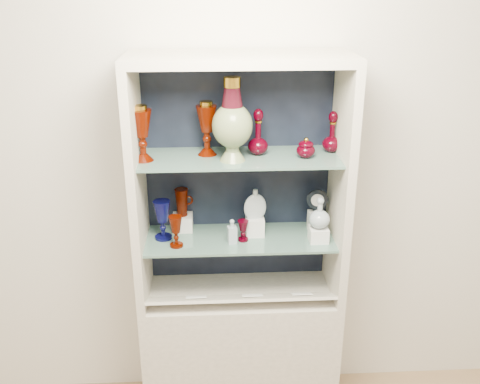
{
  "coord_description": "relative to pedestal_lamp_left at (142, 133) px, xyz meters",
  "views": [
    {
      "loc": [
        -0.13,
        -0.81,
        2.25
      ],
      "look_at": [
        0.0,
        1.53,
        1.3
      ],
      "focal_mm": 40.0,
      "sensor_mm": 36.0,
      "label": 1
    }
  ],
  "objects": [
    {
      "name": "clear_round_decanter",
      "position": [
        0.82,
        -0.03,
        -0.4
      ],
      "size": [
        0.13,
        0.13,
        0.15
      ],
      "primitive_type": null,
      "rotation": [
        0.0,
        0.0,
        0.34
      ],
      "color": "#8F9EA9",
      "rests_on": "riser_clear_round_decanter"
    },
    {
      "name": "cabinet_top_cap",
      "position": [
        0.44,
        0.01,
        0.32
      ],
      "size": [
        1.0,
        0.4,
        0.04
      ],
      "primitive_type": "cube",
      "color": "#BAB19E",
      "rests_on": "cabinet_side_left"
    },
    {
      "name": "ruby_pitcher",
      "position": [
        0.15,
        0.14,
        -0.4
      ],
      "size": [
        0.12,
        0.09,
        0.14
      ],
      "primitive_type": null,
      "rotation": [
        0.0,
        0.0,
        0.21
      ],
      "color": "#490D00",
      "rests_on": "riser_ruby_pitcher"
    },
    {
      "name": "flat_flask",
      "position": [
        0.52,
        0.06,
        -0.38
      ],
      "size": [
        0.12,
        0.06,
        0.16
      ],
      "primitive_type": null,
      "rotation": [
        0.0,
        0.0,
        0.15
      ],
      "color": "#AABABF",
      "rests_on": "riser_flat_flask"
    },
    {
      "name": "riser_flat_flask",
      "position": [
        0.52,
        0.06,
        -0.5
      ],
      "size": [
        0.09,
        0.09,
        0.09
      ],
      "primitive_type": "cube",
      "color": "silver",
      "rests_on": "shelf_lower"
    },
    {
      "name": "cabinet_side_left",
      "position": [
        -0.04,
        0.01,
        -0.27
      ],
      "size": [
        0.04,
        0.4,
        1.15
      ],
      "primitive_type": "cube",
      "color": "#BAB19E",
      "rests_on": "cabinet_base"
    },
    {
      "name": "riser_cameo_medallion",
      "position": [
        0.83,
        0.09,
        -0.5
      ],
      "size": [
        0.08,
        0.08,
        0.1
      ],
      "primitive_type": "cube",
      "color": "silver",
      "rests_on": "shelf_lower"
    },
    {
      "name": "pedestal_lamp_left",
      "position": [
        0.0,
        0.0,
        0.0
      ],
      "size": [
        0.11,
        0.11,
        0.25
      ],
      "primitive_type": null,
      "rotation": [
        0.0,
        0.0,
        -0.15
      ],
      "color": "#490D00",
      "rests_on": "shelf_upper"
    },
    {
      "name": "lidded_bowl",
      "position": [
        0.74,
        0.0,
        -0.08
      ],
      "size": [
        0.11,
        0.11,
        0.1
      ],
      "primitive_type": null,
      "rotation": [
        0.0,
        0.0,
        -0.31
      ],
      "color": "#42000D",
      "rests_on": "shelf_upper"
    },
    {
      "name": "label_card_1",
      "position": [
        0.49,
        -0.1,
        -0.8
      ],
      "size": [
        0.1,
        0.06,
        0.03
      ],
      "primitive_type": "cube",
      "rotation": [
        -0.44,
        0.0,
        0.0
      ],
      "color": "white",
      "rests_on": "label_ledge"
    },
    {
      "name": "ruby_goblet_small",
      "position": [
        0.45,
        -0.0,
        -0.49
      ],
      "size": [
        0.07,
        0.07,
        0.11
      ],
      "primitive_type": null,
      "rotation": [
        0.0,
        0.0,
        0.29
      ],
      "color": "#42000D",
      "rests_on": "shelf_lower"
    },
    {
      "name": "ruby_goblet_tall",
      "position": [
        0.13,
        -0.05,
        -0.47
      ],
      "size": [
        0.08,
        0.08,
        0.16
      ],
      "primitive_type": null,
      "rotation": [
        0.0,
        0.0,
        0.34
      ],
      "color": "#490D00",
      "rests_on": "shelf_lower"
    },
    {
      "name": "label_card_2",
      "position": [
        0.22,
        -0.1,
        -0.8
      ],
      "size": [
        0.1,
        0.06,
        0.03
      ],
      "primitive_type": "cube",
      "rotation": [
        -0.44,
        0.0,
        0.0
      ],
      "color": "white",
      "rests_on": "label_ledge"
    },
    {
      "name": "shelf_lower",
      "position": [
        0.44,
        0.03,
        -0.55
      ],
      "size": [
        0.92,
        0.34,
        0.01
      ],
      "primitive_type": "cube",
      "color": "slate",
      "rests_on": "cabinet_side_left"
    },
    {
      "name": "cabinet_back_panel",
      "position": [
        0.44,
        0.2,
        -0.27
      ],
      "size": [
        0.98,
        0.02,
        1.15
      ],
      "primitive_type": "cube",
      "color": "black",
      "rests_on": "cabinet_base"
    },
    {
      "name": "ruby_decanter_b",
      "position": [
        0.88,
        0.08,
        -0.02
      ],
      "size": [
        0.11,
        0.11,
        0.21
      ],
      "primitive_type": null,
      "rotation": [
        0.0,
        0.0,
        -0.21
      ],
      "color": "#42000D",
      "rests_on": "shelf_upper"
    },
    {
      "name": "pedestal_lamp_right",
      "position": [
        0.29,
        0.07,
        -0.0
      ],
      "size": [
        0.12,
        0.12,
        0.25
      ],
      "primitive_type": null,
      "rotation": [
        0.0,
        0.0,
        0.32
      ],
      "color": "#490D00",
      "rests_on": "shelf_upper"
    },
    {
      "name": "label_ledge",
      "position": [
        0.44,
        -0.1,
        -0.82
      ],
      "size": [
        0.92,
        0.17,
        0.09
      ],
      "primitive_type": "cube",
      "rotation": [
        -0.44,
        0.0,
        0.0
      ],
      "color": "#BAB19E",
      "rests_on": "cabinet_base"
    },
    {
      "name": "clear_square_bottle",
      "position": [
        0.4,
        -0.02,
        -0.49
      ],
      "size": [
        0.05,
        0.05,
        0.12
      ],
      "primitive_type": null,
      "rotation": [
        0.0,
        0.0,
        0.18
      ],
      "color": "#8F9EA9",
      "rests_on": "shelf_lower"
    },
    {
      "name": "enamel_urn",
      "position": [
        0.4,
        -0.02,
        0.06
      ],
      "size": [
        0.23,
        0.23,
        0.38
      ],
      "primitive_type": null,
      "rotation": [
        0.0,
        0.0,
        -0.31
      ],
      "color": "#0D4413",
      "rests_on": "shelf_upper"
    },
    {
      "name": "wall_back",
      "position": [
        0.44,
        0.23,
        -0.2
      ],
      "size": [
        3.5,
        0.02,
        2.8
      ],
      "primitive_type": "cube",
      "color": "silver",
      "rests_on": "ground"
    },
    {
      "name": "riser_clear_round_decanter",
      "position": [
        0.82,
        -0.03,
        -0.51
      ],
      "size": [
        0.09,
        0.09,
        0.07
      ],
      "primitive_type": "cube",
      "color": "silver",
      "rests_on": "shelf_lower"
    },
    {
      "name": "label_card_0",
      "position": [
        0.74,
        -0.1,
        -0.8
      ],
      "size": [
        0.1,
        0.06,
        0.03
      ],
      "primitive_type": "cube",
      "rotation": [
        -0.44,
        0.0,
        0.0
      ],
      "color": "white",
      "rests_on": "label_ledge"
    },
    {
      "name": "cobalt_goblet",
      "position": [
        0.06,
        0.04,
        -0.45
      ],
      "size": [
        0.11,
        0.11,
        0.2
      ],
      "primitive_type": null,
      "rotation": [
        0.0,
        0.0,
        -0.36
      ],
      "color": "#0A0B45",
      "rests_on": "shelf_lower"
    },
    {
      "name": "cabinet_side_right",
      "position": [
        0.92,
        0.01,
        -0.27
      ],
      "size": [
        0.04,
        0.4,
        1.15
      ],
      "primitive_type": "cube",
      "color": "#BAB19E",
      "rests_on": "cabinet_base"
    },
    {
      "name": "cabinet_base",
      "position": [
        0.44,
        0.01,
        -1.22
      ],
      "size": [
        1.0,
        0.4,
        0.75
      ],
      "primitive_type": "cube",
      "color": "#BAB19E",
      "rests_on": "ground"
    },
    {
      "name": "riser_ruby_pitcher",
      "position": [
        0.15,
        0.14,
        -0.51
      ],
      "size": [
        0.1,
        0.1,
        0.08
      ],
      "primitive_type": "cube",
      "color": "silver",
      "rests_on": "shelf_lower"
    },
    {
      "name": "cameo_medallion",
      "position": [
        0.83,
        0.09,
        -0.38
      ],
      "size": [
        0.11,
        0.05,
        0.13
      ],
      "primitive_type": null,
      "rotation": [
        0.0,
        0.0,
        -0.1
      ],
      "color": "black",
      "rests_on": "riser_cameo_medallion"
    },
    {
      "name": "shelf_upper",
      "position": [
        0.44,
        0.03,
        -0.13
      ],
      "size": [
        0.92,
        0.34,
        0.01
      ],
      "primitive_type": "cube",
      "color": "slate",
      "rests_on": "cabinet_side_left"
    },
    {
      "name": "ruby_decanter_a",
      "position": [
        0.53,
        0.06,
        -0.0
      ],
      "size": [
        0.1,
        0.1,
        0.25
      ],
      "primitive_type": null,
      "rotation": [
        0.0,
        0.0,
        -0.06
      ],
      "color": "#42000D",
      "rests_on": "shelf_upper"
    }
  ]
}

